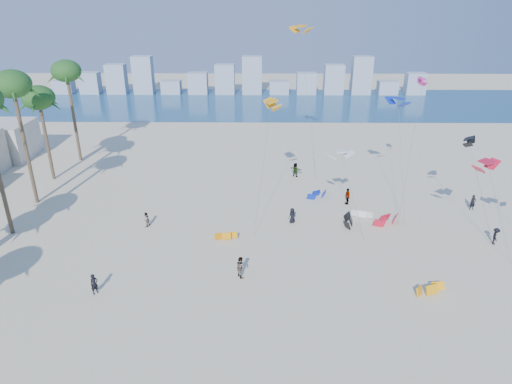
{
  "coord_description": "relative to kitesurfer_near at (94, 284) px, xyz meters",
  "views": [
    {
      "loc": [
        3.42,
        -22.74,
        21.72
      ],
      "look_at": [
        3.0,
        16.0,
        4.5
      ],
      "focal_mm": 31.82,
      "sensor_mm": 36.0,
      "label": 1
    }
  ],
  "objects": [
    {
      "name": "ground",
      "position": [
        9.48,
        -6.4,
        -0.87
      ],
      "size": [
        220.0,
        220.0,
        0.0
      ],
      "primitive_type": "plane",
      "color": "beige",
      "rests_on": "ground"
    },
    {
      "name": "ocean",
      "position": [
        9.48,
        65.6,
        -0.86
      ],
      "size": [
        220.0,
        220.0,
        0.0
      ],
      "primitive_type": "plane",
      "color": "navy",
      "rests_on": "ground"
    },
    {
      "name": "flying_kites",
      "position": [
        24.85,
        14.35,
        10.36
      ],
      "size": [
        26.77,
        26.06,
        18.6
      ],
      "color": "silver",
      "rests_on": "ground"
    },
    {
      "name": "kitesurfers_far",
      "position": [
        21.1,
        16.03,
        -0.0
      ],
      "size": [
        35.12,
        17.97,
        1.89
      ],
      "color": "black",
      "rests_on": "ground"
    },
    {
      "name": "distant_skyline",
      "position": [
        8.3,
        75.6,
        2.22
      ],
      "size": [
        85.0,
        3.0,
        8.4
      ],
      "color": "#9EADBF",
      "rests_on": "ground"
    },
    {
      "name": "kitesurfer_mid",
      "position": [
        11.29,
        2.46,
        0.06
      ],
      "size": [
        1.04,
        1.12,
        1.84
      ],
      "primitive_type": "imported",
      "rotation": [
        0.0,
        0.0,
        2.08
      ],
      "color": "gray",
      "rests_on": "ground"
    },
    {
      "name": "grounded_kites",
      "position": [
        22.13,
        10.53,
        -0.43
      ],
      "size": [
        19.36,
        20.24,
        0.99
      ],
      "color": "orange",
      "rests_on": "ground"
    },
    {
      "name": "kitesurfer_near",
      "position": [
        0.0,
        0.0,
        0.0
      ],
      "size": [
        0.72,
        0.75,
        1.73
      ],
      "primitive_type": "imported",
      "rotation": [
        0.0,
        0.0,
        0.86
      ],
      "color": "black",
      "rests_on": "ground"
    }
  ]
}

